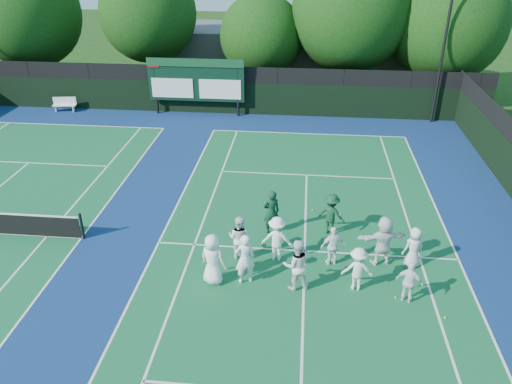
# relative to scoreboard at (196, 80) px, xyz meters

# --- Properties ---
(ground) EXTENTS (120.00, 120.00, 0.00)m
(ground) POSITION_rel_scoreboard_xyz_m (7.01, -15.59, -2.19)
(ground) COLOR #16360E
(ground) RESTS_ON ground
(court_apron) EXTENTS (34.00, 32.00, 0.01)m
(court_apron) POSITION_rel_scoreboard_xyz_m (1.01, -14.59, -2.19)
(court_apron) COLOR navy
(court_apron) RESTS_ON ground
(near_court) EXTENTS (11.05, 23.85, 0.01)m
(near_court) POSITION_rel_scoreboard_xyz_m (7.01, -14.59, -2.18)
(near_court) COLOR #125930
(near_court) RESTS_ON ground
(back_fence) EXTENTS (34.00, 0.08, 3.00)m
(back_fence) POSITION_rel_scoreboard_xyz_m (1.01, 0.41, -0.83)
(back_fence) COLOR black
(back_fence) RESTS_ON ground
(scoreboard) EXTENTS (6.00, 0.21, 3.55)m
(scoreboard) POSITION_rel_scoreboard_xyz_m (0.00, 0.00, 0.00)
(scoreboard) COLOR black
(scoreboard) RESTS_ON ground
(clubhouse) EXTENTS (18.00, 6.00, 4.00)m
(clubhouse) POSITION_rel_scoreboard_xyz_m (5.01, 8.41, -0.19)
(clubhouse) COLOR #535358
(clubhouse) RESTS_ON ground
(light_pole_right) EXTENTS (1.20, 0.30, 10.12)m
(light_pole_right) POSITION_rel_scoreboard_xyz_m (14.51, 0.11, 4.11)
(light_pole_right) COLOR black
(light_pole_right) RESTS_ON ground
(bench) EXTENTS (1.50, 0.60, 0.92)m
(bench) POSITION_rel_scoreboard_xyz_m (-8.64, -0.22, -1.70)
(bench) COLOR white
(bench) RESTS_ON ground
(tree_a) EXTENTS (7.22, 7.22, 8.97)m
(tree_a) POSITION_rel_scoreboard_xyz_m (-12.14, 3.99, 2.98)
(tree_a) COLOR black
(tree_a) RESTS_ON ground
(tree_b) EXTENTS (6.40, 6.40, 8.73)m
(tree_b) POSITION_rel_scoreboard_xyz_m (-3.69, 3.99, 3.17)
(tree_b) COLOR black
(tree_b) RESTS_ON ground
(tree_c) EXTENTS (5.48, 5.48, 6.96)m
(tree_c) POSITION_rel_scoreboard_xyz_m (3.85, 3.99, 1.88)
(tree_c) COLOR black
(tree_c) RESTS_ON ground
(tree_d) EXTENTS (7.64, 7.64, 9.65)m
(tree_d) POSITION_rel_scoreboard_xyz_m (9.59, 3.99, 3.44)
(tree_d) COLOR black
(tree_d) RESTS_ON ground
(tree_e) EXTENTS (7.39, 7.39, 8.88)m
(tree_e) POSITION_rel_scoreboard_xyz_m (15.64, 3.99, 2.80)
(tree_e) COLOR black
(tree_e) RESTS_ON ground
(tennis_ball_1) EXTENTS (0.07, 0.07, 0.07)m
(tennis_ball_1) POSITION_rel_scoreboard_xyz_m (7.29, -11.58, -2.16)
(tennis_ball_1) COLOR #C7DD1A
(tennis_ball_1) RESTS_ON ground
(tennis_ball_2) EXTENTS (0.07, 0.07, 0.07)m
(tennis_ball_2) POSITION_rel_scoreboard_xyz_m (11.31, -17.74, -2.16)
(tennis_ball_2) COLOR #C7DD1A
(tennis_ball_2) RESTS_ON ground
(tennis_ball_3) EXTENTS (0.07, 0.07, 0.07)m
(tennis_ball_3) POSITION_rel_scoreboard_xyz_m (4.66, -15.01, -2.16)
(tennis_ball_3) COLOR #C7DD1A
(tennis_ball_3) RESTS_ON ground
(tennis_ball_4) EXTENTS (0.07, 0.07, 0.07)m
(tennis_ball_4) POSITION_rel_scoreboard_xyz_m (8.43, -11.86, -2.16)
(tennis_ball_4) COLOR #C7DD1A
(tennis_ball_4) RESTS_ON ground
(tennis_ball_5) EXTENTS (0.07, 0.07, 0.07)m
(tennis_ball_5) POSITION_rel_scoreboard_xyz_m (9.95, -16.94, -2.16)
(tennis_ball_5) COLOR #C7DD1A
(tennis_ball_5) RESTS_ON ground
(player_front_0) EXTENTS (1.04, 0.86, 1.82)m
(player_front_0) POSITION_rel_scoreboard_xyz_m (4.00, -16.68, -1.28)
(player_front_0) COLOR white
(player_front_0) RESTS_ON ground
(player_front_1) EXTENTS (0.79, 0.66, 1.84)m
(player_front_1) POSITION_rel_scoreboard_xyz_m (5.05, -16.57, -1.27)
(player_front_1) COLOR white
(player_front_1) RESTS_ON ground
(player_front_2) EXTENTS (1.02, 0.87, 1.82)m
(player_front_2) POSITION_rel_scoreboard_xyz_m (6.74, -16.71, -1.28)
(player_front_2) COLOR white
(player_front_2) RESTS_ON ground
(player_front_3) EXTENTS (1.01, 0.59, 1.56)m
(player_front_3) POSITION_rel_scoreboard_xyz_m (8.70, -16.57, -1.41)
(player_front_3) COLOR white
(player_front_3) RESTS_ON ground
(player_front_4) EXTENTS (0.93, 0.68, 1.47)m
(player_front_4) POSITION_rel_scoreboard_xyz_m (10.27, -17.03, -1.46)
(player_front_4) COLOR white
(player_front_4) RESTS_ON ground
(player_back_0) EXTENTS (0.95, 0.83, 1.67)m
(player_back_0) POSITION_rel_scoreboard_xyz_m (4.68, -15.19, -1.36)
(player_back_0) COLOR white
(player_back_0) RESTS_ON ground
(player_back_1) EXTENTS (1.14, 0.71, 1.70)m
(player_back_1) POSITION_rel_scoreboard_xyz_m (6.01, -15.15, -1.34)
(player_back_1) COLOR white
(player_back_1) RESTS_ON ground
(player_back_2) EXTENTS (0.95, 0.61, 1.50)m
(player_back_2) POSITION_rel_scoreboard_xyz_m (7.96, -15.26, -1.44)
(player_back_2) COLOR white
(player_back_2) RESTS_ON ground
(player_back_3) EXTENTS (1.81, 0.95, 1.87)m
(player_back_3) POSITION_rel_scoreboard_xyz_m (9.68, -15.03, -1.26)
(player_back_3) COLOR white
(player_back_3) RESTS_ON ground
(player_back_4) EXTENTS (0.87, 0.72, 1.53)m
(player_back_4) POSITION_rel_scoreboard_xyz_m (10.73, -15.10, -1.42)
(player_back_4) COLOR silver
(player_back_4) RESTS_ON ground
(coach_left) EXTENTS (0.77, 0.65, 1.81)m
(coach_left) POSITION_rel_scoreboard_xyz_m (5.69, -13.40, -1.29)
(coach_left) COLOR #0E3520
(coach_left) RESTS_ON ground
(coach_right) EXTENTS (1.24, 0.97, 1.68)m
(coach_right) POSITION_rel_scoreboard_xyz_m (7.96, -13.24, -1.35)
(coach_right) COLOR #103D23
(coach_right) RESTS_ON ground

